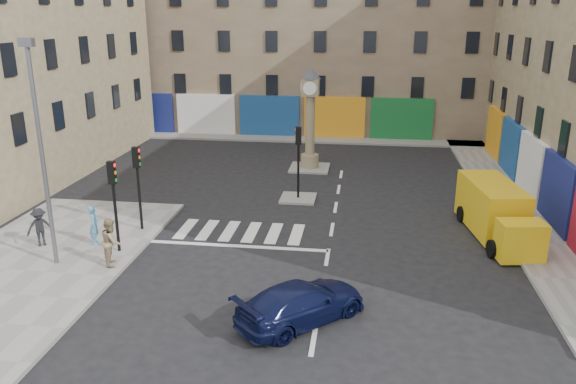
% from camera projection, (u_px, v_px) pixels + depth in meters
% --- Properties ---
extents(ground, '(120.00, 120.00, 0.00)m').
position_uv_depth(ground, '(325.00, 268.00, 21.29)').
color(ground, black).
rests_on(ground, ground).
extents(sidewalk_left, '(7.00, 16.00, 0.15)m').
position_uv_depth(sidewalk_left, '(26.00, 272.00, 20.80)').
color(sidewalk_left, gray).
rests_on(sidewalk_left, ground).
extents(sidewalk_right, '(2.60, 30.00, 0.15)m').
position_uv_depth(sidewalk_right, '(504.00, 195.00, 29.58)').
color(sidewalk_right, gray).
rests_on(sidewalk_right, ground).
extents(sidewalk_far, '(32.00, 2.40, 0.15)m').
position_uv_depth(sidewalk_far, '(294.00, 138.00, 42.72)').
color(sidewalk_far, gray).
rests_on(sidewalk_far, ground).
extents(island_near, '(1.80, 1.80, 0.12)m').
position_uv_depth(island_near, '(298.00, 198.00, 29.07)').
color(island_near, gray).
rests_on(island_near, ground).
extents(island_far, '(2.40, 2.40, 0.12)m').
position_uv_depth(island_far, '(310.00, 168.00, 34.73)').
color(island_far, gray).
rests_on(island_far, ground).
extents(building_far, '(32.00, 10.00, 17.00)m').
position_uv_depth(building_far, '(303.00, 22.00, 45.61)').
color(building_far, '#89765B').
rests_on(building_far, ground).
extents(building_left, '(8.00, 20.00, 15.00)m').
position_uv_depth(building_left, '(18.00, 44.00, 32.75)').
color(building_left, tan).
rests_on(building_left, ground).
extents(traffic_light_left_near, '(0.28, 0.22, 3.70)m').
position_uv_depth(traffic_light_left_near, '(114.00, 192.00, 21.74)').
color(traffic_light_left_near, black).
rests_on(traffic_light_left_near, sidewalk_left).
extents(traffic_light_left_far, '(0.28, 0.22, 3.70)m').
position_uv_depth(traffic_light_left_far, '(138.00, 175.00, 24.01)').
color(traffic_light_left_far, black).
rests_on(traffic_light_left_far, sidewalk_left).
extents(traffic_light_island, '(0.28, 0.22, 3.70)m').
position_uv_depth(traffic_light_island, '(298.00, 151.00, 28.30)').
color(traffic_light_island, black).
rests_on(traffic_light_island, island_near).
extents(lamp_post, '(0.50, 0.25, 8.30)m').
position_uv_depth(lamp_post, '(40.00, 144.00, 20.00)').
color(lamp_post, '#595B60').
rests_on(lamp_post, sidewalk_left).
extents(clock_pillar, '(1.20, 1.20, 6.10)m').
position_uv_depth(clock_pillar, '(310.00, 112.00, 33.66)').
color(clock_pillar, tan).
rests_on(clock_pillar, island_far).
extents(navy_sedan, '(4.39, 4.38, 1.28)m').
position_uv_depth(navy_sedan, '(302.00, 303.00, 17.48)').
color(navy_sedan, black).
rests_on(navy_sedan, ground).
extents(yellow_van, '(2.70, 6.22, 2.19)m').
position_uv_depth(yellow_van, '(496.00, 212.00, 24.10)').
color(yellow_van, gold).
rests_on(yellow_van, ground).
extents(pedestrian_blue, '(0.52, 0.67, 1.64)m').
position_uv_depth(pedestrian_blue, '(94.00, 225.00, 22.98)').
color(pedestrian_blue, '#5596C2').
rests_on(pedestrian_blue, sidewalk_left).
extents(pedestrian_tan, '(0.93, 1.06, 1.82)m').
position_uv_depth(pedestrian_tan, '(111.00, 242.00, 21.05)').
color(pedestrian_tan, '#947F5B').
rests_on(pedestrian_tan, sidewalk_left).
extents(pedestrian_dark, '(1.18, 1.11, 1.60)m').
position_uv_depth(pedestrian_dark, '(40.00, 227.00, 22.75)').
color(pedestrian_dark, black).
rests_on(pedestrian_dark, sidewalk_left).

